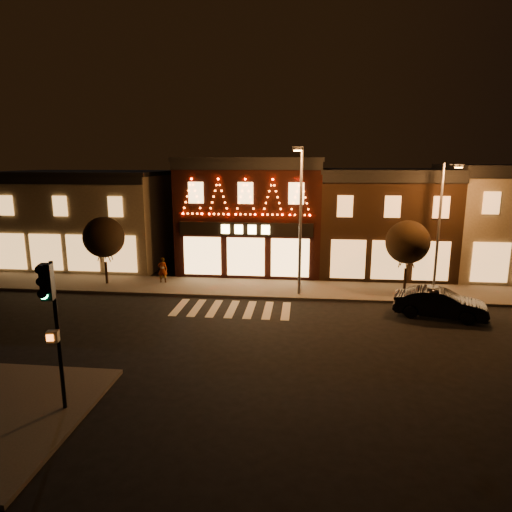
% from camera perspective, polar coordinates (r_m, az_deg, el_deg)
% --- Properties ---
extents(ground, '(120.00, 120.00, 0.00)m').
position_cam_1_polar(ground, '(21.28, -4.84, -10.27)').
color(ground, black).
rests_on(ground, ground).
extents(sidewalk_far, '(44.00, 4.00, 0.15)m').
position_cam_1_polar(sidewalk_far, '(28.51, 2.18, -4.21)').
color(sidewalk_far, '#47423D').
rests_on(sidewalk_far, ground).
extents(building_left, '(12.20, 8.28, 7.30)m').
position_cam_1_polar(building_left, '(37.58, -20.61, 4.59)').
color(building_left, '#6D634D').
rests_on(building_left, ground).
extents(building_pulp, '(10.20, 8.34, 8.30)m').
position_cam_1_polar(building_pulp, '(33.72, -0.44, 5.45)').
color(building_pulp, black).
rests_on(building_pulp, ground).
extents(building_right_a, '(9.20, 8.28, 7.50)m').
position_cam_1_polar(building_right_a, '(34.03, 15.71, 4.38)').
color(building_right_a, black).
rests_on(building_right_a, ground).
extents(building_right_b, '(9.20, 8.28, 7.80)m').
position_cam_1_polar(building_right_b, '(36.60, 29.78, 3.98)').
color(building_right_b, '#6D634D').
rests_on(building_right_b, ground).
extents(traffic_signal_near, '(0.40, 0.52, 4.93)m').
position_cam_1_polar(traffic_signal_near, '(15.21, -24.73, -6.09)').
color(traffic_signal_near, black).
rests_on(traffic_signal_near, sidewalk_near).
extents(streetlamp_mid, '(0.59, 2.01, 8.75)m').
position_cam_1_polar(streetlamp_mid, '(26.07, 5.67, 5.89)').
color(streetlamp_mid, '#59595E').
rests_on(streetlamp_mid, sidewalk_far).
extents(streetlamp_right, '(0.68, 1.79, 7.82)m').
position_cam_1_polar(streetlamp_right, '(28.81, 22.69, 4.51)').
color(streetlamp_right, '#59595E').
rests_on(streetlamp_right, sidewalk_far).
extents(tree_left, '(2.64, 2.64, 4.41)m').
position_cam_1_polar(tree_left, '(30.42, -18.92, 2.29)').
color(tree_left, black).
rests_on(tree_left, sidewalk_far).
extents(tree_right, '(2.64, 2.64, 4.41)m').
position_cam_1_polar(tree_right, '(28.57, 18.85, 1.69)').
color(tree_right, black).
rests_on(tree_right, sidewalk_far).
extents(dark_sedan, '(4.88, 2.73, 1.52)m').
position_cam_1_polar(dark_sedan, '(25.35, 22.48, -5.63)').
color(dark_sedan, black).
rests_on(dark_sedan, ground).
extents(pedestrian, '(0.68, 0.50, 1.71)m').
position_cam_1_polar(pedestrian, '(30.14, -11.89, -1.73)').
color(pedestrian, gray).
rests_on(pedestrian, sidewalk_far).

